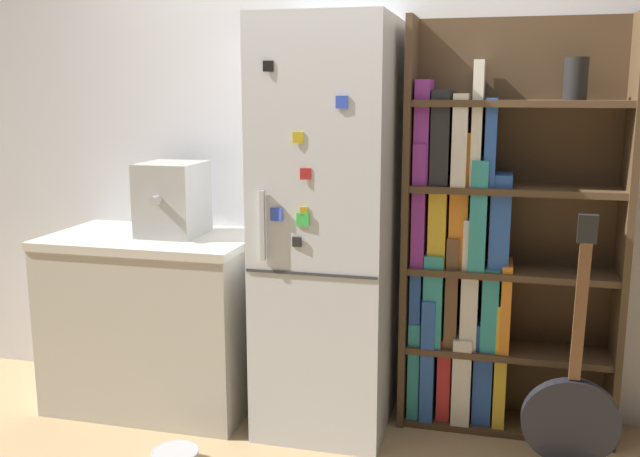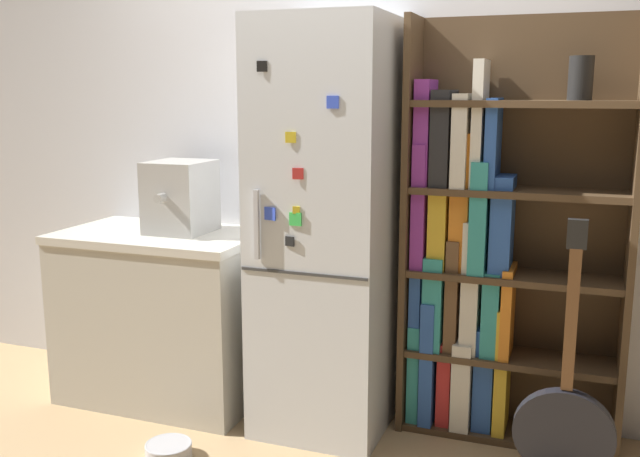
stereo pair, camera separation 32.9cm
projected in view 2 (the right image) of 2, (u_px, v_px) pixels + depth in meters
The scene contains 8 objects.
ground_plane at pixel (317, 434), 3.32m from camera, with size 16.00×16.00×0.00m, color tan.
wall_back at pixel (350, 147), 3.51m from camera, with size 8.00×0.05×2.60m.
refrigerator at pixel (327, 229), 3.27m from camera, with size 0.59×0.64×1.89m.
bookshelf at pixel (485, 255), 3.22m from camera, with size 0.97×0.30×1.90m.
kitchen_counter at pixel (164, 315), 3.67m from camera, with size 1.01×0.64×0.87m.
espresso_machine at pixel (181, 197), 3.55m from camera, with size 0.28×0.37×0.36m.
guitar at pixel (562, 455), 2.79m from camera, with size 0.39×0.35×1.13m.
pet_bowl at pixel (169, 450), 3.09m from camera, with size 0.20×0.20×0.07m.
Camera 2 is at (1.08, -2.88, 1.57)m, focal length 40.00 mm.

